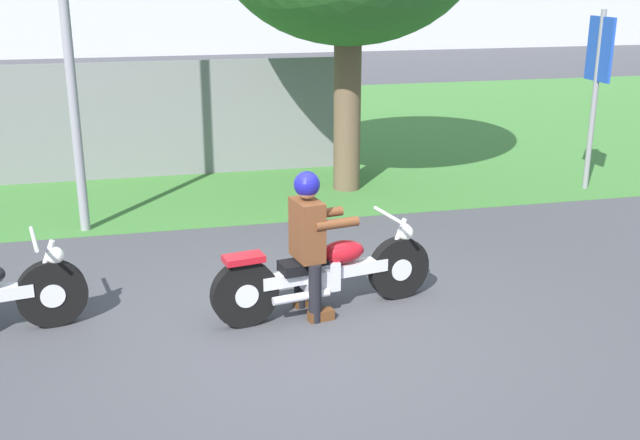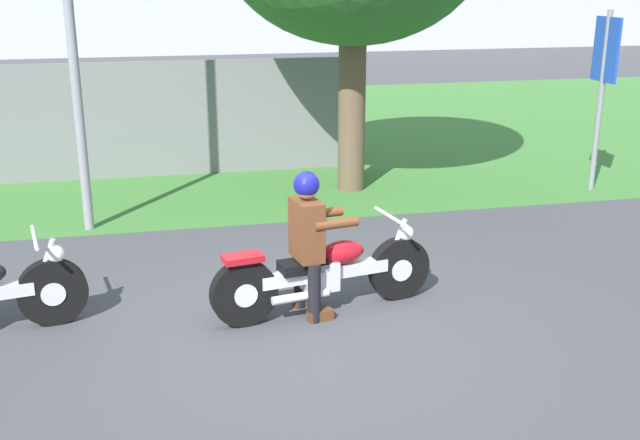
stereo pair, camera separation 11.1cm
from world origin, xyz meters
The scene contains 6 objects.
ground centered at (0.00, 0.00, 0.00)m, with size 120.00×120.00×0.00m, color #424247.
grass_verge centered at (0.00, 9.18, 0.00)m, with size 60.00×12.00×0.01m, color #3D7533.
motorcycle_lead centered at (0.22, 0.40, 0.39)m, with size 2.20×0.73×0.87m.
rider_lead centered at (0.05, 0.37, 0.81)m, with size 0.60×0.53×1.39m.
sign_banner centered at (5.05, 3.76, 1.72)m, with size 0.08×0.60×2.60m.
fence_segment centered at (-1.52, 5.99, 0.90)m, with size 7.00×0.06×1.80m, color slate.
Camera 1 is at (-1.40, -6.17, 3.09)m, focal length 43.29 mm.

